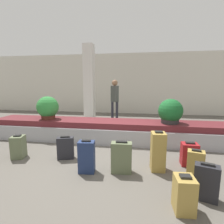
# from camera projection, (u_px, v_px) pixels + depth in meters

# --- Properties ---
(ground_plane) EXTENTS (18.00, 18.00, 0.00)m
(ground_plane) POSITION_uv_depth(u_px,v_px,m) (102.00, 159.00, 3.79)
(ground_plane) COLOR #59544C
(back_wall) EXTENTS (18.00, 0.06, 3.20)m
(back_wall) POSITION_uv_depth(u_px,v_px,m) (126.00, 84.00, 9.40)
(back_wall) COLOR beige
(back_wall) RESTS_ON ground_plane
(carousel) EXTENTS (7.28, 0.99, 0.58)m
(carousel) POSITION_uv_depth(u_px,v_px,m) (112.00, 131.00, 5.01)
(carousel) COLOR #9E9EA3
(carousel) RESTS_ON ground_plane
(pillar) EXTENTS (0.41, 0.41, 3.20)m
(pillar) POSITION_uv_depth(u_px,v_px,m) (89.00, 84.00, 7.28)
(pillar) COLOR silver
(pillar) RESTS_ON ground_plane
(suitcase_0) EXTENTS (0.32, 0.26, 0.49)m
(suitcase_0) POSITION_uv_depth(u_px,v_px,m) (195.00, 163.00, 3.07)
(suitcase_0) COLOR #A3843D
(suitcase_0) RESTS_ON ground_plane
(suitcase_1) EXTENTS (0.38, 0.21, 0.60)m
(suitcase_1) POSITION_uv_depth(u_px,v_px,m) (121.00, 157.00, 3.19)
(suitcase_1) COLOR #5B6647
(suitcase_1) RESTS_ON ground_plane
(suitcase_2) EXTENTS (0.31, 0.22, 0.62)m
(suitcase_2) POSITION_uv_depth(u_px,v_px,m) (87.00, 157.00, 3.20)
(suitcase_2) COLOR navy
(suitcase_2) RESTS_ON ground_plane
(suitcase_3) EXTENTS (0.26, 0.29, 0.49)m
(suitcase_3) POSITION_uv_depth(u_px,v_px,m) (184.00, 194.00, 2.22)
(suitcase_3) COLOR #A3843D
(suitcase_3) RESTS_ON ground_plane
(suitcase_4) EXTENTS (0.31, 0.33, 0.52)m
(suitcase_4) POSITION_uv_depth(u_px,v_px,m) (18.00, 147.00, 3.84)
(suitcase_4) COLOR #5B6647
(suitcase_4) RESTS_ON ground_plane
(suitcase_5) EXTENTS (0.31, 0.24, 0.48)m
(suitcase_5) POSITION_uv_depth(u_px,v_px,m) (189.00, 154.00, 3.49)
(suitcase_5) COLOR maroon
(suitcase_5) RESTS_ON ground_plane
(suitcase_6) EXTENTS (0.35, 0.26, 0.54)m
(suitcase_6) POSITION_uv_depth(u_px,v_px,m) (206.00, 182.00, 2.44)
(suitcase_6) COLOR #232328
(suitcase_6) RESTS_ON ground_plane
(suitcase_7) EXTENTS (0.27, 0.29, 0.76)m
(suitcase_7) POSITION_uv_depth(u_px,v_px,m) (158.00, 151.00, 3.27)
(suitcase_7) COLOR #A3843D
(suitcase_7) RESTS_ON ground_plane
(suitcase_8) EXTENTS (0.38, 0.25, 0.51)m
(suitcase_8) POSITION_uv_depth(u_px,v_px,m) (66.00, 148.00, 3.79)
(suitcase_8) COLOR #232328
(suitcase_8) RESTS_ON ground_plane
(potted_plant_0) EXTENTS (0.63, 0.63, 0.67)m
(potted_plant_0) POSITION_uv_depth(u_px,v_px,m) (48.00, 108.00, 5.14)
(potted_plant_0) COLOR #4C2319
(potted_plant_0) RESTS_ON carousel
(potted_plant_1) EXTENTS (0.64, 0.64, 0.65)m
(potted_plant_1) POSITION_uv_depth(u_px,v_px,m) (170.00, 112.00, 4.62)
(potted_plant_1) COLOR #2D2D2D
(potted_plant_1) RESTS_ON carousel
(traveler_0) EXTENTS (0.36, 0.34, 1.78)m
(traveler_0) POSITION_uv_depth(u_px,v_px,m) (115.00, 97.00, 7.41)
(traveler_0) COLOR #282833
(traveler_0) RESTS_ON ground_plane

